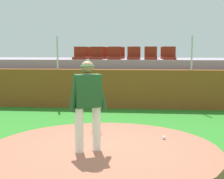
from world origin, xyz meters
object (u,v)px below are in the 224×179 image
stadium_chair_8 (116,55)px  stadium_chair_16 (151,55)px  stadium_chair_14 (119,55)px  stadium_chair_6 (83,55)px  baseball (164,137)px  stadium_chair_11 (168,55)px  pitcher (88,98)px  stadium_chair_7 (101,55)px  stadium_chair_5 (169,56)px  stadium_chair_17 (166,55)px  stadium_chair_13 (103,55)px  stadium_chair_10 (150,55)px  stadium_chair_9 (133,55)px  stadium_chair_4 (151,56)px  stadium_chair_15 (135,55)px  fielding_glove (96,131)px  stadium_chair_2 (114,55)px  stadium_chair_1 (96,55)px  stadium_chair_3 (134,56)px  stadium_chair_0 (80,55)px  stadium_chair_12 (87,55)px

stadium_chair_8 → stadium_chair_16: 1.71m
stadium_chair_14 → stadium_chair_6: bearing=31.9°
baseball → stadium_chair_11: bearing=85.6°
pitcher → stadium_chair_7: 7.90m
stadium_chair_14 → stadium_chair_16: bearing=179.1°
stadium_chair_5 → stadium_chair_17: same height
stadium_chair_6 → stadium_chair_16: 2.98m
stadium_chair_13 → stadium_chair_10: bearing=156.9°
pitcher → stadium_chair_16: bearing=53.7°
stadium_chair_9 → stadium_chair_4: bearing=126.9°
pitcher → stadium_chair_10: 7.94m
stadium_chair_10 → stadium_chair_17: (0.70, 0.91, 0.00)m
stadium_chair_15 → baseball: bearing=96.2°
fielding_glove → stadium_chair_10: bearing=-35.5°
stadium_chair_2 → stadium_chair_4: same height
stadium_chair_1 → stadium_chair_16: (2.15, 1.79, 0.00)m
pitcher → stadium_chair_3: 6.95m
baseball → stadium_chair_6: 7.64m
stadium_chair_2 → stadium_chair_9: size_ratio=1.00×
stadium_chair_1 → stadium_chair_4: bearing=179.0°
stadium_chair_8 → stadium_chair_16: bearing=-147.3°
stadium_chair_0 → stadium_chair_16: size_ratio=1.00×
stadium_chair_11 → stadium_chair_5: bearing=89.8°
stadium_chair_13 → stadium_chair_15: (1.42, 0.03, 0.00)m
stadium_chair_11 → stadium_chair_14: bearing=-24.1°
stadium_chair_2 → stadium_chair_8: bearing=-90.6°
stadium_chair_3 → stadium_chair_5: same height
stadium_chair_6 → stadium_chair_13: (0.73, 0.87, 0.00)m
stadium_chair_0 → stadium_chair_5: (3.47, 0.03, 0.00)m
fielding_glove → stadium_chair_15: (0.64, 7.43, 1.61)m
stadium_chair_1 → stadium_chair_17: bearing=-147.3°
pitcher → stadium_chair_5: 7.22m
stadium_chair_10 → baseball: bearing=91.6°
stadium_chair_2 → baseball: bearing=105.1°
stadium_chair_7 → stadium_chair_13: bearing=-88.3°
stadium_chair_7 → pitcher: bearing=95.7°
stadium_chair_4 → stadium_chair_3: bearing=-1.0°
stadium_chair_0 → stadium_chair_6: size_ratio=1.00×
stadium_chair_3 → stadium_chair_11: (1.37, 0.91, 0.00)m
stadium_chair_9 → stadium_chair_10: bearing=179.7°
baseball → stadium_chair_10: 7.02m
stadium_chair_11 → stadium_chair_17: same height
stadium_chair_0 → stadium_chair_6: same height
stadium_chair_0 → stadium_chair_11: 3.59m
stadium_chair_15 → stadium_chair_12: bearing=0.2°
fielding_glove → stadium_chair_4: bearing=-37.3°
stadium_chair_16 → stadium_chair_13: bearing=0.3°
stadium_chair_4 → stadium_chair_6: size_ratio=1.00×
fielding_glove → stadium_chair_17: 7.86m
fielding_glove → stadium_chair_0: (-1.46, 5.60, 1.61)m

